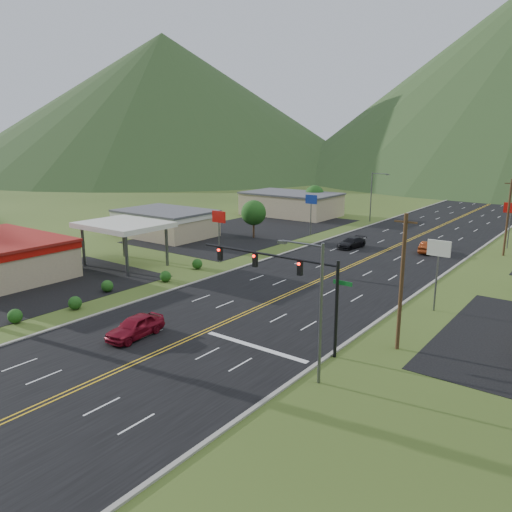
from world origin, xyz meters
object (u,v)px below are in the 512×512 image
Objects in this scene: traffic_signal at (288,275)px; gas_canopy at (124,226)px; car_red_far at (428,247)px; car_dark_mid at (351,243)px; streetlight_west at (373,194)px; streetlight_east at (316,304)px; car_red_near at (135,327)px.

traffic_signal is 1.31× the size of gas_canopy.
car_dark_mid is at bearing 15.41° from car_red_far.
streetlight_west is at bearing 116.78° from car_dark_mid.
traffic_signal is 1.46× the size of streetlight_west.
car_red_far is at bearing 92.23° from traffic_signal.
streetlight_east is at bearing -69.14° from streetlight_west.
streetlight_east and streetlight_west have the same top height.
streetlight_west is (-22.86, 60.00, 0.00)m from streetlight_east.
streetlight_west is (-18.16, 56.00, -0.15)m from traffic_signal.
streetlight_east reaches higher than car_dark_mid.
car_red_far is (8.58, 42.71, -0.09)m from car_red_near.
streetlight_east is at bearing -40.39° from traffic_signal.
car_dark_mid is at bearing -72.61° from streetlight_west.
gas_canopy reaches higher than car_red_near.
gas_canopy is (-28.48, 8.00, -0.46)m from traffic_signal.
traffic_signal is 2.63× the size of car_red_near.
streetlight_east is 1.00× the size of streetlight_west.
traffic_signal is at bearing 27.17° from car_red_near.
streetlight_east is at bearing -19.88° from gas_canopy.
gas_canopy is 39.63m from car_red_far.
gas_canopy is 2.16× the size of car_red_far.
gas_canopy is at bearing 138.80° from car_red_near.
traffic_signal is 58.88m from streetlight_west.
car_red_near is at bearing 74.37° from car_red_far.
streetlight_east is 0.90× the size of gas_canopy.
gas_canopy is 2.01× the size of car_red_near.
car_red_near is 1.07× the size of car_red_far.
streetlight_west is 1.81× the size of car_dark_mid.
traffic_signal is at bearing 87.95° from car_red_far.
streetlight_west reaches higher than gas_canopy.
streetlight_east reaches higher than gas_canopy.
streetlight_west is 62.73m from car_red_near.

